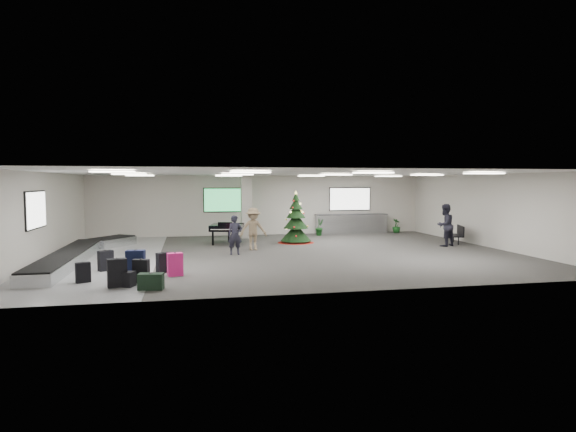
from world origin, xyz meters
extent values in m
plane|color=#3D3B38|center=(0.00, 0.00, 0.00)|extent=(18.00, 18.00, 0.00)
cube|color=beige|center=(0.00, 7.00, 1.60)|extent=(18.00, 0.02, 3.20)
cube|color=beige|center=(0.00, -7.00, 1.60)|extent=(18.00, 0.02, 3.20)
cube|color=beige|center=(-9.00, 0.00, 1.60)|extent=(0.02, 14.00, 3.20)
cube|color=beige|center=(9.00, 0.00, 1.60)|extent=(0.02, 14.00, 3.20)
cube|color=silver|center=(0.00, 0.00, 3.20)|extent=(18.00, 14.00, 0.02)
cube|color=slate|center=(-7.00, 0.00, 0.00)|extent=(4.00, 14.00, 0.01)
cube|color=#9E9991|center=(-1.00, 5.60, 1.60)|extent=(0.50, 0.50, 3.20)
cube|color=green|center=(-2.00, 6.95, 1.90)|extent=(2.20, 0.08, 1.30)
cube|color=white|center=(5.00, 6.95, 1.90)|extent=(2.40, 0.08, 1.30)
cube|color=white|center=(-8.95, -1.00, 1.90)|extent=(0.08, 2.10, 1.30)
cube|color=white|center=(-6.00, -4.00, 3.14)|extent=(1.20, 0.60, 0.04)
cube|color=white|center=(-6.00, 0.00, 3.14)|extent=(1.20, 0.60, 0.04)
cube|color=white|center=(-6.00, 4.00, 3.14)|extent=(1.20, 0.60, 0.04)
cube|color=white|center=(-2.00, -4.00, 3.14)|extent=(1.20, 0.60, 0.04)
cube|color=white|center=(-2.00, 0.00, 3.14)|extent=(1.20, 0.60, 0.04)
cube|color=white|center=(-2.00, 4.00, 3.14)|extent=(1.20, 0.60, 0.04)
cube|color=white|center=(2.00, -4.00, 3.14)|extent=(1.20, 0.60, 0.04)
cube|color=white|center=(2.00, 0.00, 3.14)|extent=(1.20, 0.60, 0.04)
cube|color=white|center=(2.00, 4.00, 3.14)|extent=(1.20, 0.60, 0.04)
cube|color=white|center=(6.00, -4.00, 3.14)|extent=(1.20, 0.60, 0.04)
cube|color=white|center=(6.00, 0.00, 3.14)|extent=(1.20, 0.60, 0.04)
cube|color=white|center=(6.00, 4.00, 3.14)|extent=(1.20, 0.60, 0.04)
cube|color=silver|center=(-8.00, -1.00, 0.19)|extent=(1.00, 8.00, 0.38)
cube|color=black|center=(-8.00, -1.00, 0.40)|extent=(0.95, 7.90, 0.05)
cube|color=silver|center=(-7.20, 3.60, 0.19)|extent=(1.97, 2.21, 0.38)
cube|color=black|center=(-7.20, 3.60, 0.40)|extent=(1.87, 2.10, 0.05)
cube|color=silver|center=(5.00, 6.65, 0.53)|extent=(4.00, 0.60, 1.05)
cube|color=#313133|center=(5.00, 6.65, 1.06)|extent=(4.05, 0.65, 0.04)
cube|color=black|center=(-5.78, -5.21, 0.39)|extent=(0.55, 0.39, 0.78)
cube|color=black|center=(-5.78, -5.21, 0.79)|extent=(0.07, 0.17, 0.02)
cube|color=black|center=(-5.20, -4.77, 0.34)|extent=(0.48, 0.34, 0.67)
cube|color=black|center=(-5.20, -4.77, 0.68)|extent=(0.07, 0.14, 0.02)
cube|color=#FA2085|center=(-4.29, -3.91, 0.35)|extent=(0.49, 0.35, 0.70)
cube|color=black|center=(-4.29, -3.91, 0.71)|extent=(0.06, 0.15, 0.02)
cube|color=black|center=(-4.66, -3.25, 0.31)|extent=(0.48, 0.41, 0.63)
cube|color=black|center=(-4.66, -3.25, 0.64)|extent=(0.10, 0.13, 0.02)
cube|color=black|center=(-5.42, -3.97, 0.41)|extent=(0.57, 0.37, 0.82)
cube|color=black|center=(-5.42, -3.97, 0.84)|extent=(0.06, 0.19, 0.02)
cube|color=black|center=(-6.81, -4.39, 0.29)|extent=(0.44, 0.34, 0.58)
cube|color=black|center=(-6.81, -4.39, 0.59)|extent=(0.07, 0.13, 0.02)
cube|color=black|center=(-4.87, -5.68, 0.21)|extent=(0.69, 0.42, 0.43)
cube|color=black|center=(-4.87, -5.68, 0.44)|extent=(0.06, 0.20, 0.02)
cube|color=black|center=(-6.49, -2.60, 0.33)|extent=(0.51, 0.45, 0.66)
cube|color=black|center=(-6.49, -2.60, 0.67)|extent=(0.11, 0.15, 0.02)
cube|color=black|center=(-5.65, -5.14, 0.21)|extent=(0.71, 0.56, 0.41)
cube|color=black|center=(-5.65, -5.14, 0.42)|extent=(0.11, 0.20, 0.02)
cone|color=maroon|center=(1.06, 3.22, 0.05)|extent=(1.72, 1.72, 0.11)
cylinder|color=#3F2819|center=(1.06, 3.22, 0.23)|extent=(0.11, 0.11, 0.45)
cone|color=black|center=(1.06, 3.22, 0.50)|extent=(1.45, 1.45, 0.81)
cone|color=black|center=(1.06, 3.22, 1.04)|extent=(1.18, 1.18, 0.72)
cone|color=black|center=(1.06, 3.22, 1.49)|extent=(0.90, 0.90, 0.63)
cone|color=black|center=(1.06, 3.22, 1.85)|extent=(0.63, 0.63, 0.54)
cone|color=black|center=(1.06, 3.22, 2.17)|extent=(0.36, 0.36, 0.41)
cone|color=#FFE566|center=(1.06, 3.22, 2.37)|extent=(0.14, 0.14, 0.16)
cube|color=black|center=(-2.14, 3.54, 0.76)|extent=(1.75, 1.89, 0.26)
cube|color=black|center=(-2.32, 2.67, 0.69)|extent=(1.38, 0.55, 0.09)
cube|color=white|center=(-2.32, 2.64, 0.75)|extent=(1.21, 0.37, 0.02)
cube|color=black|center=(-2.27, 2.90, 0.95)|extent=(0.64, 0.16, 0.20)
cylinder|color=black|center=(-2.82, 3.01, 0.32)|extent=(0.09, 0.09, 0.63)
cylinder|color=black|center=(-1.72, 2.78, 0.32)|extent=(0.09, 0.09, 0.63)
cylinder|color=black|center=(-2.00, 4.17, 0.32)|extent=(0.09, 0.09, 0.63)
cube|color=black|center=(8.30, 1.46, 0.37)|extent=(0.84, 1.39, 0.05)
cylinder|color=black|center=(8.30, 0.93, 0.18)|extent=(0.05, 0.05, 0.35)
cylinder|color=black|center=(8.30, 1.98, 0.18)|extent=(0.05, 0.05, 0.35)
cube|color=black|center=(8.50, 1.46, 0.62)|extent=(0.47, 1.26, 0.44)
imported|color=black|center=(-2.10, 0.05, 0.78)|extent=(0.58, 0.40, 1.55)
imported|color=#826C50|center=(-1.22, 1.19, 0.89)|extent=(1.19, 0.73, 1.77)
imported|color=black|center=(7.25, 0.63, 0.94)|extent=(1.12, 1.01, 1.88)
imported|color=#133C14|center=(2.98, 5.97, 0.44)|extent=(0.62, 0.58, 0.89)
imported|color=#133C14|center=(7.58, 6.42, 0.40)|extent=(0.57, 0.57, 0.80)
camera|label=1|loc=(-3.86, -18.71, 2.83)|focal=30.00mm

